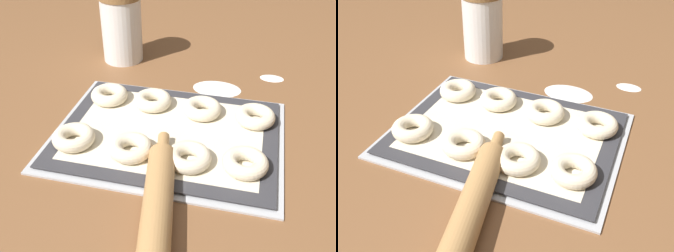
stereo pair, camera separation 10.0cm
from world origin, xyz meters
TOP-DOWN VIEW (x-y plane):
  - ground_plane at (0.00, 0.00)m, footprint 2.80×2.80m
  - baking_tray at (0.01, 0.01)m, footprint 0.44×0.33m
  - baking_mat at (0.01, 0.01)m, footprint 0.41×0.31m
  - bagel_front_far_left at (-0.15, -0.07)m, footprint 0.08×0.08m
  - bagel_front_mid_left at (-0.04, -0.07)m, footprint 0.08×0.08m
  - bagel_front_mid_right at (0.07, -0.07)m, footprint 0.08×0.08m
  - bagel_front_far_right at (0.16, -0.07)m, footprint 0.08×0.08m
  - bagel_back_far_left at (-0.14, 0.09)m, footprint 0.08×0.08m
  - bagel_back_mid_left at (-0.04, 0.09)m, footprint 0.08×0.08m
  - bagel_back_mid_right at (0.06, 0.08)m, footprint 0.08×0.08m
  - bagel_back_far_right at (0.17, 0.08)m, footprint 0.08×0.08m
  - flour_canister at (-0.18, 0.31)m, footprint 0.10×0.10m
  - rolling_pin at (0.06, -0.26)m, footprint 0.12×0.48m
  - flour_patch_near at (0.20, 0.29)m, footprint 0.06×0.04m
  - flour_patch_far at (0.08, 0.21)m, footprint 0.11×0.07m

SIDE VIEW (x-z plane):
  - ground_plane at x=0.00m, z-range 0.00..0.00m
  - flour_patch_near at x=0.20m, z-range 0.00..0.00m
  - flour_patch_far at x=0.08m, z-range 0.00..0.00m
  - baking_tray at x=0.01m, z-range 0.00..0.01m
  - baking_mat at x=0.01m, z-range 0.01..0.01m
  - rolling_pin at x=0.06m, z-range 0.00..0.05m
  - bagel_front_far_left at x=-0.15m, z-range 0.01..0.04m
  - bagel_front_mid_left at x=-0.04m, z-range 0.01..0.04m
  - bagel_front_mid_right at x=0.07m, z-range 0.01..0.04m
  - bagel_front_far_right at x=0.16m, z-range 0.01..0.04m
  - bagel_back_far_left at x=-0.14m, z-range 0.01..0.04m
  - bagel_back_mid_left at x=-0.04m, z-range 0.01..0.04m
  - bagel_back_mid_right at x=0.06m, z-range 0.01..0.04m
  - bagel_back_far_right at x=0.17m, z-range 0.01..0.04m
  - flour_canister at x=-0.18m, z-range 0.00..0.18m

